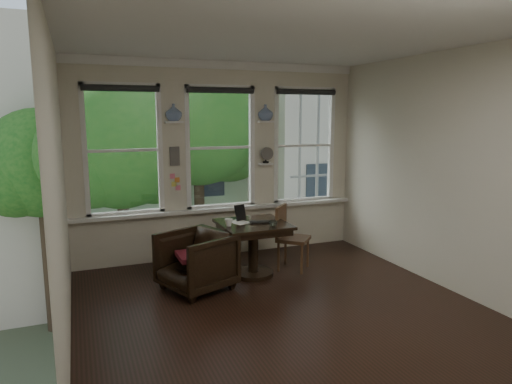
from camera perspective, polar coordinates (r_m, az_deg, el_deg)
name	(u,v)px	position (r m, az deg, el deg)	size (l,w,h in m)	color
ground	(279,307)	(5.47, 2.91, -14.17)	(4.50, 4.50, 0.00)	black
ceiling	(282,38)	(5.07, 3.21, 18.65)	(4.50, 4.50, 0.00)	silver
wall_back	(220,161)	(7.14, -4.52, 3.94)	(4.50, 4.50, 0.00)	beige
wall_front	(424,224)	(3.18, 20.24, -3.76)	(4.50, 4.50, 0.00)	beige
wall_left	(60,192)	(4.60, -23.34, 0.02)	(4.50, 4.50, 0.00)	beige
wall_right	(439,170)	(6.33, 21.93, 2.54)	(4.50, 4.50, 0.00)	beige
window_left	(123,150)	(6.84, -16.27, 5.02)	(1.10, 0.12, 1.90)	white
window_center	(220,148)	(7.13, -4.55, 5.54)	(1.10, 0.12, 1.90)	white
window_right	(303,145)	(7.68, 5.90, 5.81)	(1.10, 0.12, 1.90)	white
shelf_left	(174,122)	(6.83, -10.22, 8.60)	(0.26, 0.16, 0.03)	white
shelf_right	(265,122)	(7.26, 1.19, 8.80)	(0.26, 0.16, 0.03)	white
intercom	(175,156)	(6.89, -10.15, 4.44)	(0.14, 0.06, 0.28)	#59544F
sticky_notes	(175,179)	(6.93, -10.07, 1.56)	(0.16, 0.01, 0.24)	pink
desk_fan	(266,158)	(7.28, 1.23, 4.31)	(0.20, 0.20, 0.24)	#59544F
vase_left	(174,112)	(6.83, -10.26, 9.77)	(0.24, 0.24, 0.25)	silver
vase_right	(265,113)	(7.26, 1.19, 9.90)	(0.24, 0.24, 0.25)	silver
table	(253,249)	(6.33, -0.35, -7.17)	(0.90, 0.90, 0.75)	black
armchair_left	(196,261)	(5.89, -7.50, -8.57)	(0.80, 0.82, 0.75)	black
cushion_red	(196,255)	(5.86, -7.52, -7.86)	(0.45, 0.45, 0.06)	maroon
side_chair_right	(294,238)	(6.58, 4.71, -5.77)	(0.42, 0.42, 0.92)	#452318
laptop	(261,223)	(6.18, 0.58, -3.87)	(0.29, 0.19, 0.02)	black
mug	(229,222)	(6.05, -3.44, -3.82)	(0.11, 0.11, 0.10)	white
drinking_glass	(273,224)	(6.01, 2.10, -3.96)	(0.11, 0.11, 0.09)	white
tablet	(240,213)	(6.36, -1.98, -2.59)	(0.16, 0.02, 0.22)	black
papers	(239,222)	(6.27, -2.09, -3.76)	(0.22, 0.30, 0.00)	silver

